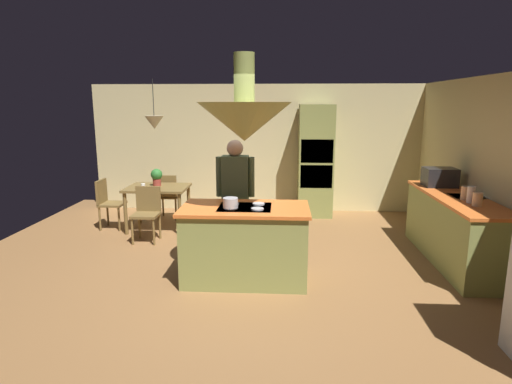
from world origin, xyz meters
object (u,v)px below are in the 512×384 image
(person_at_island, at_px, (235,192))
(dining_table, at_px, (158,193))
(chair_facing_island, at_px, (147,210))
(cup_on_table, at_px, (143,186))
(canister_flour, at_px, (477,199))
(chair_at_corner, at_px, (108,200))
(canister_sugar, at_px, (471,195))
(chair_by_back_wall, at_px, (168,194))
(potted_plant_on_table, at_px, (157,176))
(oven_tower, at_px, (315,161))
(canister_tea, at_px, (465,193))
(kitchen_island, at_px, (245,243))
(cooking_pot_on_cooktop, at_px, (230,203))
(microwave_on_counter, at_px, (440,177))

(person_at_island, bearing_deg, dining_table, 137.19)
(chair_facing_island, height_order, cup_on_table, chair_facing_island)
(canister_flour, bearing_deg, cup_on_table, 160.44)
(person_at_island, bearing_deg, canister_flour, -9.10)
(canister_flour, bearing_deg, chair_at_corner, 160.91)
(dining_table, distance_m, canister_sugar, 4.86)
(person_at_island, height_order, chair_by_back_wall, person_at_island)
(dining_table, relative_size, potted_plant_on_table, 3.47)
(dining_table, bearing_deg, oven_tower, 22.21)
(dining_table, bearing_deg, canister_tea, -18.54)
(oven_tower, bearing_deg, person_at_island, -116.95)
(chair_facing_island, relative_size, chair_at_corner, 1.00)
(cup_on_table, bearing_deg, oven_tower, 24.30)
(dining_table, distance_m, person_at_island, 2.08)
(canister_tea, bearing_deg, kitchen_island, -168.51)
(chair_at_corner, height_order, cooking_pot_on_cooktop, cooking_pot_on_cooktop)
(person_at_island, relative_size, canister_sugar, 7.98)
(oven_tower, distance_m, chair_facing_island, 3.36)
(canister_tea, xyz_separation_m, cooking_pot_on_cooktop, (-3.00, -0.71, -0.01))
(dining_table, xyz_separation_m, canister_flour, (4.54, -1.88, 0.37))
(dining_table, height_order, canister_sugar, canister_sugar)
(canister_sugar, relative_size, canister_tea, 1.20)
(chair_at_corner, distance_m, cup_on_table, 0.80)
(kitchen_island, relative_size, potted_plant_on_table, 5.21)
(chair_facing_island, height_order, canister_sugar, canister_sugar)
(kitchen_island, relative_size, microwave_on_counter, 3.39)
(cooking_pot_on_cooktop, bearing_deg, person_at_island, 92.17)
(chair_facing_island, distance_m, potted_plant_on_table, 0.83)
(chair_facing_island, distance_m, canister_sugar, 4.70)
(potted_plant_on_table, relative_size, canister_flour, 1.76)
(chair_by_back_wall, height_order, canister_sugar, canister_sugar)
(potted_plant_on_table, height_order, canister_flour, canister_flour)
(potted_plant_on_table, relative_size, cup_on_table, 3.33)
(kitchen_island, relative_size, cup_on_table, 17.35)
(potted_plant_on_table, bearing_deg, canister_flour, -23.31)
(kitchen_island, bearing_deg, chair_by_back_wall, 121.91)
(chair_by_back_wall, xyz_separation_m, cooking_pot_on_cooktop, (1.54, -2.86, 0.51))
(person_at_island, xyz_separation_m, chair_by_back_wall, (-1.51, 2.03, -0.47))
(kitchen_island, bearing_deg, microwave_on_counter, 27.83)
(canister_flour, xyz_separation_m, cooking_pot_on_cooktop, (-3.00, -0.35, -0.01))
(microwave_on_counter, bearing_deg, canister_flour, -90.00)
(chair_facing_island, bearing_deg, oven_tower, 32.34)
(potted_plant_on_table, relative_size, canister_tea, 1.70)
(chair_by_back_wall, height_order, canister_tea, canister_tea)
(oven_tower, bearing_deg, cooking_pot_on_cooktop, -110.48)
(canister_sugar, bearing_deg, cooking_pot_on_cooktop, -170.03)
(chair_by_back_wall, bearing_deg, cup_on_table, 77.53)
(kitchen_island, distance_m, potted_plant_on_table, 2.83)
(canister_flour, bearing_deg, potted_plant_on_table, 156.69)
(oven_tower, bearing_deg, microwave_on_counter, -45.06)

